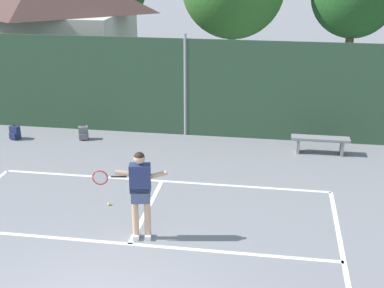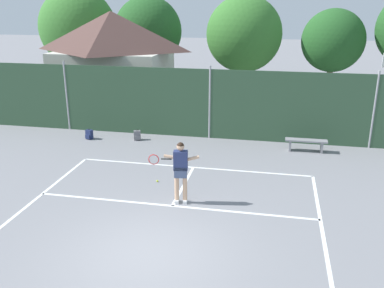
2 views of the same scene
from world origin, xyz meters
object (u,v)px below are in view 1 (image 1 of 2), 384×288
backpack_grey (83,133)px  courtside_bench (320,141)px  backpack_navy (15,133)px  tennis_player (140,188)px  tennis_ball (109,204)px

backpack_grey → courtside_bench: 6.92m
backpack_navy → courtside_bench: 8.97m
backpack_navy → courtside_bench: (8.97, 0.23, 0.17)m
backpack_grey → courtside_bench: courtside_bench is taller
tennis_player → tennis_ball: tennis_player is taller
backpack_navy → backpack_grey: size_ratio=1.00×
tennis_ball → courtside_bench: bearing=39.4°
backpack_grey → courtside_bench: size_ratio=0.29×
backpack_navy → courtside_bench: size_ratio=0.29×
tennis_ball → backpack_grey: size_ratio=0.14×
tennis_ball → backpack_navy: (-4.09, 3.77, 0.16)m
backpack_grey → backpack_navy: bearing=-172.0°
courtside_bench → tennis_player: bearing=-125.7°
courtside_bench → tennis_ball: bearing=-140.6°
tennis_player → tennis_ball: (-1.08, 1.29, -1.08)m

